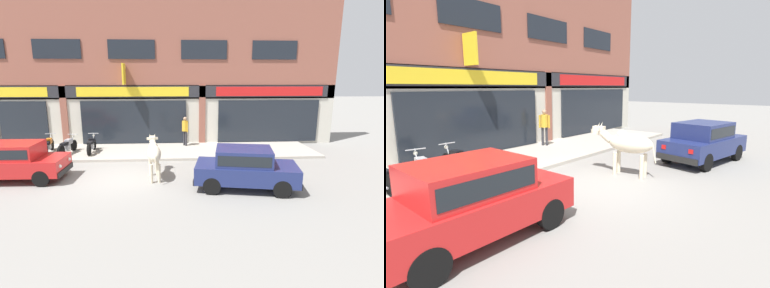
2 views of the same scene
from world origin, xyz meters
TOP-DOWN VIEW (x-y plane):
  - ground_plane at (0.00, 0.00)m, footprint 90.00×90.00m
  - sidewalk at (0.00, 3.90)m, footprint 19.00×3.40m
  - shop_building at (-0.00, 5.85)m, footprint 23.00×1.40m
  - cow at (1.43, -0.14)m, footprint 0.70×2.15m
  - car_0 at (-3.77, -0.05)m, footprint 3.64×1.68m
  - car_1 at (4.68, -1.41)m, footprint 3.80×2.23m
  - motorcycle_1 at (-3.07, 3.47)m, footprint 0.59×1.80m
  - motorcycle_2 at (-1.95, 3.64)m, footprint 0.52×1.81m
  - pedestrian at (2.82, 4.85)m, footprint 0.32×0.42m

SIDE VIEW (x-z plane):
  - ground_plane at x=0.00m, z-range 0.00..0.00m
  - sidewalk at x=0.00m, z-range 0.00..0.12m
  - motorcycle_1 at x=-3.07m, z-range 0.07..0.95m
  - motorcycle_2 at x=-1.95m, z-range 0.07..0.95m
  - car_0 at x=-3.77m, z-range 0.08..1.54m
  - car_1 at x=4.68m, z-range 0.08..1.54m
  - cow at x=1.43m, z-range 0.20..1.81m
  - pedestrian at x=2.82m, z-range 0.31..1.91m
  - shop_building at x=0.00m, z-range -0.22..8.59m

